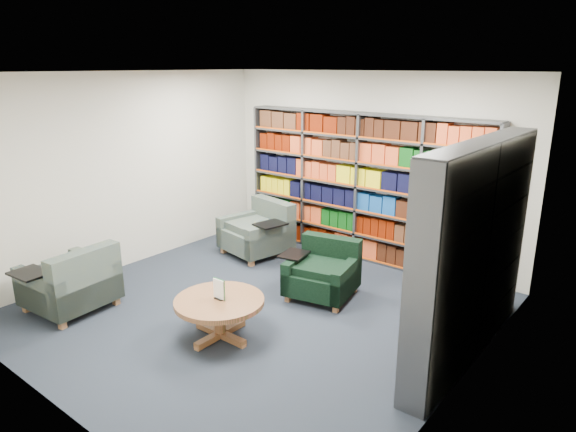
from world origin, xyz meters
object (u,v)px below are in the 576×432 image
Objects in this scene: chair_green_right at (324,273)px; chair_teal_left at (261,233)px; coffee_table at (219,307)px; chair_teal_front at (73,285)px.

chair_teal_left is at bearing 158.91° from chair_green_right.
chair_green_right is 1.64m from coffee_table.
chair_green_right is 3.09m from chair_teal_front.
chair_teal_front reaches higher than coffee_table.
chair_green_right is at bearing -21.09° from chair_teal_left.
chair_teal_left is 1.13× the size of chair_green_right.
coffee_table is at bearing -98.74° from chair_green_right.
chair_teal_left reaches higher than chair_teal_front.
chair_teal_left is at bearing 81.49° from chair_teal_front.
chair_teal_left is at bearing 122.12° from coffee_table.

